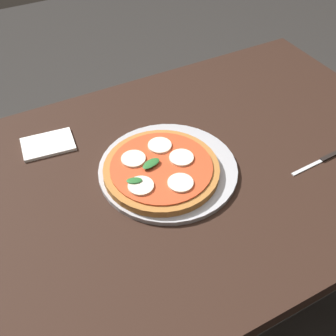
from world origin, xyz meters
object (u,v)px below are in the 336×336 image
napkin (48,144)px  knife (324,159)px  dining_table (155,208)px  serving_tray (168,169)px  pizza (162,170)px

napkin → knife: bearing=-32.4°
dining_table → knife: bearing=-19.2°
napkin → knife: (0.59, -0.37, -0.00)m
knife → dining_table: bearing=160.8°
serving_tray → napkin: size_ratio=2.57×
dining_table → knife: knife is taller
serving_tray → pizza: bearing=-154.9°
pizza → napkin: 0.32m
dining_table → pizza: bearing=-8.6°
serving_tray → napkin: bearing=135.1°
serving_tray → dining_table: bearing=-169.5°
serving_tray → napkin: 0.32m
serving_tray → knife: serving_tray is taller
dining_table → napkin: size_ratio=11.05×
serving_tray → pizza: (-0.02, -0.01, 0.02)m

